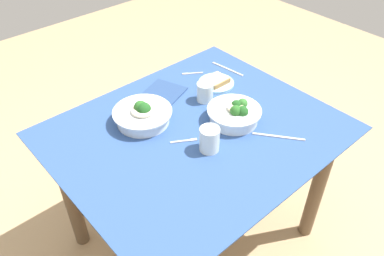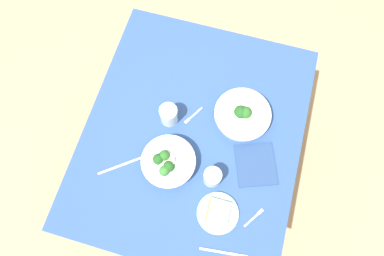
% 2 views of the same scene
% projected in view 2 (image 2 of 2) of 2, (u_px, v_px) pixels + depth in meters
% --- Properties ---
extents(ground_plane, '(6.00, 6.00, 0.00)m').
position_uv_depth(ground_plane, '(192.00, 169.00, 2.25)').
color(ground_plane, tan).
extents(dining_table, '(1.17, 0.98, 0.75)m').
position_uv_depth(dining_table, '(193.00, 141.00, 1.66)').
color(dining_table, '#2D4C84').
rests_on(dining_table, ground_plane).
extents(broccoli_bowl_far, '(0.26, 0.26, 0.10)m').
position_uv_depth(broccoli_bowl_far, '(242.00, 115.00, 1.53)').
color(broccoli_bowl_far, white).
rests_on(broccoli_bowl_far, dining_table).
extents(broccoli_bowl_near, '(0.24, 0.24, 0.10)m').
position_uv_depth(broccoli_bowl_near, '(168.00, 162.00, 1.46)').
color(broccoli_bowl_near, white).
rests_on(broccoli_bowl_near, dining_table).
extents(bread_side_plate, '(0.18, 0.18, 0.03)m').
position_uv_depth(bread_side_plate, '(218.00, 213.00, 1.41)').
color(bread_side_plate, '#99C6D1').
rests_on(bread_side_plate, dining_table).
extents(water_glass_center, '(0.08, 0.08, 0.09)m').
position_uv_depth(water_glass_center, '(212.00, 177.00, 1.43)').
color(water_glass_center, silver).
rests_on(water_glass_center, dining_table).
extents(water_glass_side, '(0.08, 0.08, 0.10)m').
position_uv_depth(water_glass_side, '(169.00, 115.00, 1.52)').
color(water_glass_side, silver).
rests_on(water_glass_side, dining_table).
extents(fork_by_far_bowl, '(0.10, 0.07, 0.00)m').
position_uv_depth(fork_by_far_bowl, '(193.00, 116.00, 1.57)').
color(fork_by_far_bowl, '#B7B7BC').
rests_on(fork_by_far_bowl, dining_table).
extents(fork_by_near_bowl, '(0.10, 0.07, 0.00)m').
position_uv_depth(fork_by_near_bowl, '(254.00, 217.00, 1.42)').
color(fork_by_near_bowl, '#B7B7BC').
rests_on(fork_by_near_bowl, dining_table).
extents(table_knife_left, '(0.14, 0.18, 0.00)m').
position_uv_depth(table_knife_left, '(122.00, 165.00, 1.49)').
color(table_knife_left, '#B7B7BC').
rests_on(table_knife_left, dining_table).
extents(table_knife_right, '(0.03, 0.20, 0.00)m').
position_uv_depth(table_knife_right, '(224.00, 253.00, 1.37)').
color(table_knife_right, '#B7B7BC').
rests_on(table_knife_right, dining_table).
extents(napkin_folded_upper, '(0.24, 0.23, 0.01)m').
position_uv_depth(napkin_folded_upper, '(256.00, 164.00, 1.49)').
color(napkin_folded_upper, navy).
rests_on(napkin_folded_upper, dining_table).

